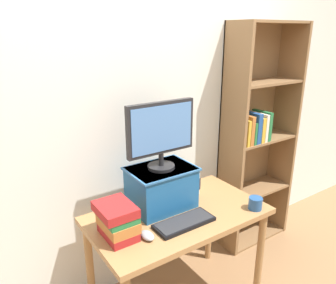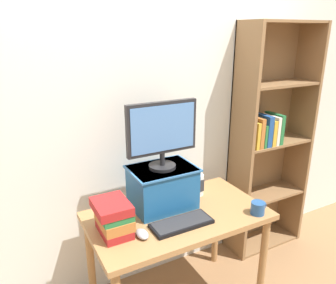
% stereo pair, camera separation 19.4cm
% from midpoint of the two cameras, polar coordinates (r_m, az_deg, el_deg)
% --- Properties ---
extents(back_wall, '(7.00, 0.08, 2.60)m').
position_cam_midpoint_polar(back_wall, '(2.28, -7.41, 5.22)').
color(back_wall, silver).
rests_on(back_wall, ground_plane).
extents(desk, '(1.12, 0.63, 0.73)m').
position_cam_midpoint_polar(desk, '(2.17, -0.92, -14.49)').
color(desk, '#9E7042').
rests_on(desk, ground_plane).
extents(bookshelf_unit, '(0.68, 0.28, 1.90)m').
position_cam_midpoint_polar(bookshelf_unit, '(2.86, 13.15, 0.84)').
color(bookshelf_unit, olive).
rests_on(bookshelf_unit, ground_plane).
extents(riser_box, '(0.42, 0.31, 0.27)m').
position_cam_midpoint_polar(riser_box, '(2.13, -3.82, -7.82)').
color(riser_box, '#195189').
rests_on(riser_box, desk).
extents(computer_monitor, '(0.46, 0.17, 0.43)m').
position_cam_midpoint_polar(computer_monitor, '(1.99, -4.02, 1.70)').
color(computer_monitor, black).
rests_on(computer_monitor, riser_box).
extents(keyboard, '(0.37, 0.15, 0.02)m').
position_cam_midpoint_polar(keyboard, '(2.00, -0.01, -13.91)').
color(keyboard, black).
rests_on(keyboard, desk).
extents(computer_mouse, '(0.06, 0.10, 0.04)m').
position_cam_midpoint_polar(computer_mouse, '(1.90, -6.66, -15.96)').
color(computer_mouse, '#99999E').
rests_on(computer_mouse, desk).
extents(book_stack, '(0.19, 0.25, 0.20)m').
position_cam_midpoint_polar(book_stack, '(1.90, -11.87, -13.20)').
color(book_stack, maroon).
rests_on(book_stack, desk).
extents(coffee_mug, '(0.11, 0.09, 0.08)m').
position_cam_midpoint_polar(coffee_mug, '(2.19, 12.55, -10.43)').
color(coffee_mug, '#234C84').
rests_on(coffee_mug, desk).
extents(desk_speaker, '(0.08, 0.08, 0.15)m').
position_cam_midpoint_polar(desk_speaker, '(2.32, 2.21, -7.26)').
color(desk_speaker, silver).
rests_on(desk_speaker, desk).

